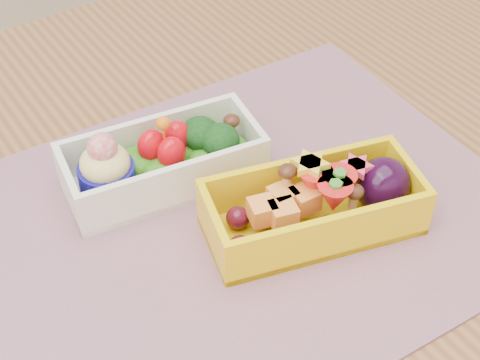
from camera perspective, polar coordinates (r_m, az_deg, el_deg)
table at (r=0.72m, az=1.37°, el=-7.25°), size 1.20×0.80×0.75m
placemat at (r=0.62m, az=-0.31°, el=-3.11°), size 0.49×0.38×0.00m
bento_white at (r=0.64m, az=-6.16°, el=1.49°), size 0.18×0.10×0.07m
bento_yellow at (r=0.60m, az=6.14°, el=-1.93°), size 0.19×0.12×0.06m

